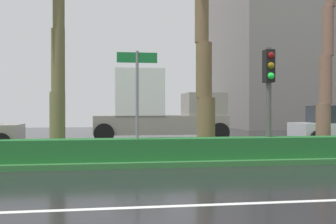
% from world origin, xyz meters
% --- Properties ---
extents(ground_plane, '(90.00, 42.00, 0.10)m').
position_xyz_m(ground_plane, '(0.00, 9.00, -0.05)').
color(ground_plane, black).
extents(near_lane_divider_stripe, '(81.00, 0.14, 0.01)m').
position_xyz_m(near_lane_divider_stripe, '(0.00, 2.00, 0.00)').
color(near_lane_divider_stripe, white).
rests_on(near_lane_divider_stripe, ground_plane).
extents(median_strip, '(85.50, 4.00, 0.15)m').
position_xyz_m(median_strip, '(0.00, 8.00, 0.07)').
color(median_strip, '#2D6B33').
rests_on(median_strip, ground_plane).
extents(median_hedge, '(76.50, 0.70, 0.60)m').
position_xyz_m(median_hedge, '(0.00, 6.60, 0.45)').
color(median_hedge, '#1E6028').
rests_on(median_hedge, median_strip).
extents(traffic_signal_median_right, '(0.28, 0.43, 3.23)m').
position_xyz_m(traffic_signal_median_right, '(3.91, 6.73, 2.38)').
color(traffic_signal_median_right, '#4C4C47').
rests_on(traffic_signal_median_right, median_strip).
extents(street_name_sign, '(1.10, 0.08, 3.00)m').
position_xyz_m(street_name_sign, '(0.01, 6.43, 2.08)').
color(street_name_sign, slate).
rests_on(street_name_sign, median_strip).
extents(box_truck_lead, '(6.40, 2.64, 3.46)m').
position_xyz_m(box_truck_lead, '(1.62, 14.82, 1.55)').
color(box_truck_lead, gray).
rests_on(box_truck_lead, ground_plane).
extents(building_far_right, '(21.49, 13.53, 13.93)m').
position_xyz_m(building_far_right, '(19.95, 29.48, 6.96)').
color(building_far_right, slate).
rests_on(building_far_right, ground_plane).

